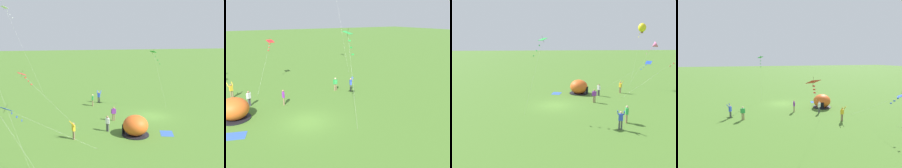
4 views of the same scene
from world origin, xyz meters
The scene contains 11 objects.
ground_plane centered at (0.00, 0.00, 0.00)m, with size 300.00×300.00×0.00m, color #477028.
popup_tent centered at (-5.75, 3.85, 1.00)m, with size 2.81×2.81×2.10m.
picnic_blanket centered at (-6.06, 0.51, 0.01)m, with size 1.70×1.30×0.01m, color #3359A5.
person_flying_kite centered at (-5.57, 10.16, 1.00)m, with size 0.71×0.60×1.89m.
person_watching_sky centered at (-0.78, 5.07, 0.96)m, with size 0.30×0.58×1.72m.
person_with_toddler centered at (8.04, 5.45, 1.00)m, with size 0.62×0.71×1.89m.
person_near_tent centered at (-4.11, 6.47, 0.96)m, with size 0.51×0.41×1.72m.
person_center_field centered at (6.42, 6.61, 0.96)m, with size 0.58×0.30×1.72m.
kite_blue centered at (-8.47, 15.50, 4.09)m, with size 1.20×8.13×4.64m.
kite_red centered at (0.43, 15.26, 5.64)m, with size 3.96×6.59×6.25m.
kite_green centered at (3.34, -1.51, 7.54)m, with size 1.02×2.68×8.30m.
Camera 4 is at (5.99, 28.82, 7.77)m, focal length 28.00 mm.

